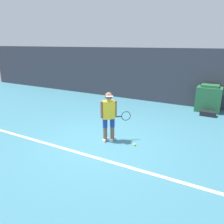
% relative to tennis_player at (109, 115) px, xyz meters
% --- Properties ---
extents(ground_plane, '(24.00, 24.00, 0.00)m').
position_rel_tennis_player_xyz_m(ground_plane, '(-0.17, -0.23, -0.82)').
color(ground_plane, teal).
extents(back_wall, '(24.00, 0.10, 2.60)m').
position_rel_tennis_player_xyz_m(back_wall, '(-0.17, 5.11, 0.48)').
color(back_wall, '#383842').
rests_on(back_wall, ground_plane).
extents(court_baseline, '(21.60, 0.10, 0.01)m').
position_rel_tennis_player_xyz_m(court_baseline, '(-0.17, -1.07, -0.82)').
color(court_baseline, white).
rests_on(court_baseline, ground_plane).
extents(tennis_player, '(0.69, 0.66, 1.50)m').
position_rel_tennis_player_xyz_m(tennis_player, '(0.00, 0.00, 0.00)').
color(tennis_player, brown).
rests_on(tennis_player, ground_plane).
extents(tennis_ball, '(0.07, 0.07, 0.07)m').
position_rel_tennis_player_xyz_m(tennis_ball, '(0.81, 0.06, -0.79)').
color(tennis_ball, '#D1E533').
rests_on(tennis_ball, ground_plane).
extents(covered_chair, '(1.00, 0.70, 1.15)m').
position_rel_tennis_player_xyz_m(covered_chair, '(2.24, 4.66, -0.27)').
color(covered_chair, '#28663D').
rests_on(covered_chair, ground_plane).
extents(equipment_bag, '(0.60, 0.33, 0.19)m').
position_rel_tennis_player_xyz_m(equipment_bag, '(2.34, 3.98, -0.73)').
color(equipment_bag, black).
rests_on(equipment_bag, ground_plane).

